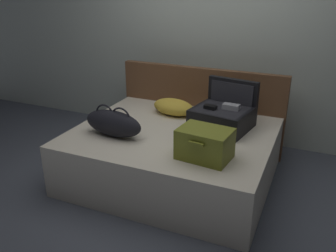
# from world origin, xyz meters

# --- Properties ---
(ground_plane) EXTENTS (12.00, 12.00, 0.00)m
(ground_plane) POSITION_xyz_m (0.00, 0.00, 0.00)
(ground_plane) COLOR #4C515B
(back_wall) EXTENTS (8.00, 0.10, 2.60)m
(back_wall) POSITION_xyz_m (0.00, 1.65, 1.30)
(back_wall) COLOR #B7C1B2
(back_wall) RESTS_ON ground
(bed) EXTENTS (1.86, 1.56, 0.51)m
(bed) POSITION_xyz_m (0.00, 0.40, 0.25)
(bed) COLOR beige
(bed) RESTS_ON ground
(headboard) EXTENTS (1.90, 0.08, 0.95)m
(headboard) POSITION_xyz_m (0.00, 1.22, 0.47)
(headboard) COLOR brown
(headboard) RESTS_ON ground
(hard_case_large) EXTENTS (0.60, 0.58, 0.44)m
(hard_case_large) POSITION_xyz_m (0.41, 0.69, 0.64)
(hard_case_large) COLOR black
(hard_case_large) RESTS_ON bed
(hard_case_medium) EXTENTS (0.44, 0.35, 0.25)m
(hard_case_medium) POSITION_xyz_m (0.45, -0.00, 0.64)
(hard_case_medium) COLOR olive
(hard_case_medium) RESTS_ON bed
(duffel_bag) EXTENTS (0.60, 0.25, 0.29)m
(duffel_bag) POSITION_xyz_m (-0.46, 0.09, 0.63)
(duffel_bag) COLOR black
(duffel_bag) RESTS_ON bed
(pillow_near_headboard) EXTENTS (0.51, 0.36, 0.17)m
(pillow_near_headboard) POSITION_xyz_m (-0.18, 0.84, 0.59)
(pillow_near_headboard) COLOR gold
(pillow_near_headboard) RESTS_ON bed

